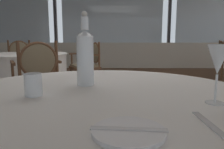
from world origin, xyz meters
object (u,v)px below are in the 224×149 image
Objects in this scene: water_tumbler at (33,85)px; dining_chair_0_3 at (38,74)px; wine_glass at (218,61)px; dining_chair_0_1 at (20,59)px; side_plate at (129,131)px; dining_chair_0_0 at (89,62)px; water_bottle at (85,56)px.

water_tumbler is 1.74m from dining_chair_0_3.
dining_chair_0_1 reaches higher than wine_glass.
water_tumbler is at bearing 170.95° from dining_chair_0_3.
side_plate is at bearing -141.97° from wine_glass.
dining_chair_0_0 is at bearing 104.82° from wine_glass.
dining_chair_0_3 reaches higher than side_plate.
water_bottle is 0.57m from wine_glass.
water_bottle is at bearing 68.02° from dining_chair_0_0.
water_bottle reaches higher than dining_chair_0_1.
side_plate is at bearing 69.86° from dining_chair_0_0.
dining_chair_0_1 is at bearing 122.49° from wine_glass.
water_bottle reaches higher than side_plate.
dining_chair_0_3 reaches higher than dining_chair_0_0.
dining_chair_0_1 reaches higher than water_tumbler.
dining_chair_0_1 reaches higher than side_plate.
dining_chair_0_3 is at bearing 45.11° from dining_chair_0_0.
dining_chair_0_0 is at bearing -44.89° from dining_chair_0_3.
dining_chair_0_0 is (-0.84, 3.16, -0.34)m from wine_glass.
dining_chair_0_3 is at bearing 126.12° from wine_glass.
water_tumbler is at bearing 172.18° from wine_glass.
water_bottle reaches higher than dining_chair_0_0.
dining_chair_0_3 is at bearing 0.00° from dining_chair_0_1.
dining_chair_0_1 reaches higher than dining_chair_0_3.
water_tumbler is (-0.67, 0.09, -0.10)m from wine_glass.
dining_chair_0_0 is at bearing 93.16° from water_tumbler.
side_plate is 0.19× the size of dining_chair_0_0.
dining_chair_0_3 is (-0.59, 1.63, -0.22)m from water_tumbler.
dining_chair_0_0 is 0.97× the size of dining_chair_0_3.
wine_glass is at bearing -172.75° from dining_chair_0_3.
water_tumbler reaches higher than side_plate.
wine_glass is 0.68m from water_tumbler.
water_bottle is 1.64m from dining_chair_0_3.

